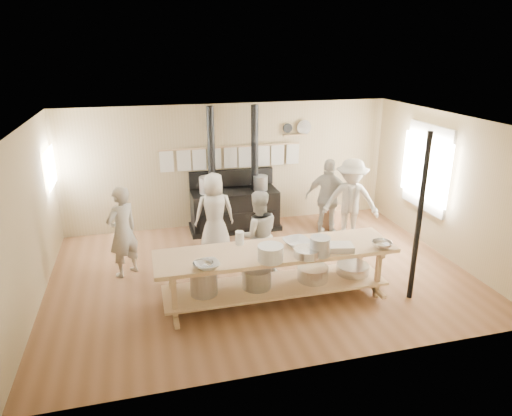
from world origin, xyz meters
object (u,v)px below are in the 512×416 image
(cook_far_left, at_px, (123,232))
(cook_center, at_px, (214,213))
(cook_left, at_px, (258,235))
(chair, at_px, (333,215))
(roasting_pan, at_px, (339,247))
(cook_by_window, at_px, (351,201))
(cook_right, at_px, (329,198))
(prep_table, at_px, (275,270))
(stove, at_px, (234,205))

(cook_far_left, height_order, cook_center, cook_far_left)
(cook_left, bearing_deg, chair, -138.62)
(roasting_pan, bearing_deg, chair, 67.51)
(cook_by_window, height_order, roasting_pan, cook_by_window)
(cook_by_window, relative_size, chair, 1.86)
(cook_right, relative_size, chair, 1.78)
(chair, bearing_deg, cook_right, -147.91)
(cook_center, height_order, chair, cook_center)
(cook_center, bearing_deg, roasting_pan, 124.06)
(prep_table, height_order, cook_center, cook_center)
(stove, bearing_deg, cook_center, -120.97)
(stove, relative_size, cook_left, 1.70)
(prep_table, distance_m, cook_far_left, 2.67)
(prep_table, distance_m, cook_by_window, 2.77)
(cook_by_window, relative_size, roasting_pan, 4.13)
(cook_right, xyz_separation_m, roasting_pan, (-0.87, -2.43, 0.09))
(cook_center, bearing_deg, chair, -167.48)
(cook_right, distance_m, roasting_pan, 2.58)
(cook_right, relative_size, roasting_pan, 3.94)
(cook_left, bearing_deg, cook_center, -66.25)
(chair, xyz_separation_m, roasting_pan, (-1.17, -2.83, 0.63))
(prep_table, xyz_separation_m, cook_right, (1.77, 2.18, 0.29))
(cook_right, xyz_separation_m, chair, (0.30, 0.40, -0.54))
(cook_left, height_order, cook_right, cook_right)
(cook_far_left, height_order, roasting_pan, cook_far_left)
(cook_left, distance_m, chair, 2.82)
(cook_far_left, distance_m, cook_by_window, 4.32)
(cook_by_window, xyz_separation_m, chair, (-0.00, 0.78, -0.58))
(prep_table, height_order, cook_by_window, cook_by_window)
(roasting_pan, bearing_deg, cook_by_window, 60.24)
(stove, distance_m, cook_right, 1.98)
(cook_center, height_order, cook_by_window, cook_by_window)
(cook_left, relative_size, chair, 1.68)
(cook_by_window, bearing_deg, prep_table, -116.36)
(cook_right, bearing_deg, cook_center, 37.23)
(cook_far_left, bearing_deg, stove, 176.77)
(cook_center, bearing_deg, cook_right, -175.61)
(chair, bearing_deg, cook_far_left, 173.61)
(chair, bearing_deg, stove, 146.89)
(cook_far_left, height_order, cook_left, cook_far_left)
(cook_center, relative_size, cook_by_window, 0.90)
(stove, distance_m, cook_far_left, 2.74)
(stove, bearing_deg, cook_by_window, -30.37)
(stove, distance_m, prep_table, 3.02)
(cook_left, bearing_deg, cook_right, -141.51)
(chair, bearing_deg, cook_by_window, -110.88)
(cook_far_left, bearing_deg, cook_by_window, 146.31)
(cook_by_window, distance_m, roasting_pan, 2.36)
(prep_table, bearing_deg, roasting_pan, -15.41)
(cook_left, relative_size, roasting_pan, 3.74)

